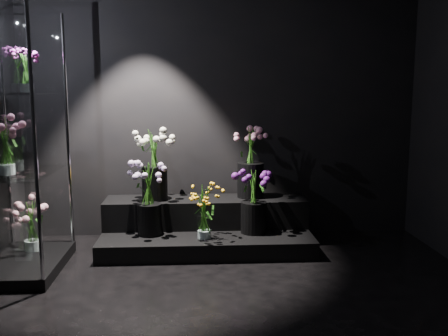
{
  "coord_description": "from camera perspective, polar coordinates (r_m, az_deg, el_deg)",
  "views": [
    {
      "loc": [
        -0.26,
        -3.1,
        1.51
      ],
      "look_at": [
        -0.01,
        1.2,
        0.83
      ],
      "focal_mm": 40.0,
      "sensor_mm": 36.0,
      "label": 1
    }
  ],
  "objects": [
    {
      "name": "display_riser",
      "position": [
        4.89,
        -2.05,
        -6.73
      ],
      "size": [
        1.98,
        0.88,
        0.44
      ],
      "color": "black",
      "rests_on": "floor"
    },
    {
      "name": "bouquet_case_magenta",
      "position": [
        4.45,
        -21.71,
        10.38
      ],
      "size": [
        0.26,
        0.26,
        0.35
      ],
      "rotation": [
        0.0,
        0.0,
        0.37
      ],
      "color": "white",
      "rests_on": "display_case"
    },
    {
      "name": "bouquet_case_pink",
      "position": [
        4.26,
        -23.75,
        2.46
      ],
      "size": [
        0.37,
        0.37,
        0.45
      ],
      "rotation": [
        0.0,
        0.0,
        -0.41
      ],
      "color": "white",
      "rests_on": "display_case"
    },
    {
      "name": "bouquet_purple",
      "position": [
        4.69,
        3.42,
        -3.47
      ],
      "size": [
        0.37,
        0.37,
        0.6
      ],
      "rotation": [
        0.0,
        0.0,
        -0.17
      ],
      "color": "black",
      "rests_on": "display_riser"
    },
    {
      "name": "bouquet_pink_roses",
      "position": [
        4.94,
        3.06,
        1.1
      ],
      "size": [
        0.37,
        0.37,
        0.71
      ],
      "rotation": [
        0.0,
        0.0,
        -0.11
      ],
      "color": "black",
      "rests_on": "display_riser"
    },
    {
      "name": "bouquet_lilac",
      "position": [
        4.66,
        -8.59,
        -2.98
      ],
      "size": [
        0.43,
        0.43,
        0.66
      ],
      "rotation": [
        0.0,
        0.0,
        -0.25
      ],
      "color": "black",
      "rests_on": "display_riser"
    },
    {
      "name": "bouquet_orange_bells",
      "position": [
        4.52,
        -2.29,
        -4.98
      ],
      "size": [
        0.32,
        0.32,
        0.48
      ],
      "rotation": [
        0.0,
        0.0,
        -0.27
      ],
      "color": "white",
      "rests_on": "display_riser"
    },
    {
      "name": "wall_back",
      "position": [
        5.1,
        -0.44,
        7.81
      ],
      "size": [
        4.0,
        0.0,
        4.0
      ],
      "primitive_type": "plane",
      "rotation": [
        1.57,
        0.0,
        0.0
      ],
      "color": "black",
      "rests_on": "floor"
    },
    {
      "name": "bouquet_case_base_pink",
      "position": [
        4.71,
        -21.1,
        -6.1
      ],
      "size": [
        0.34,
        0.34,
        0.43
      ],
      "rotation": [
        0.0,
        0.0,
        -0.06
      ],
      "color": "white",
      "rests_on": "display_case"
    },
    {
      "name": "floor",
      "position": [
        3.46,
        1.38,
        -16.89
      ],
      "size": [
        4.0,
        4.0,
        0.0
      ],
      "primitive_type": "plane",
      "color": "black",
      "rests_on": "ground"
    },
    {
      "name": "wall_front",
      "position": [
        1.13,
        10.05,
        3.17
      ],
      "size": [
        4.0,
        0.0,
        4.0
      ],
      "primitive_type": "plane",
      "rotation": [
        -1.57,
        0.0,
        0.0
      ],
      "color": "black",
      "rests_on": "floor"
    },
    {
      "name": "display_case",
      "position": [
        4.37,
        -22.4,
        2.71
      ],
      "size": [
        0.59,
        0.98,
        2.16
      ],
      "color": "black",
      "rests_on": "floor"
    },
    {
      "name": "bouquet_cream_roses",
      "position": [
        4.86,
        -7.99,
        1.16
      ],
      "size": [
        0.5,
        0.5,
        0.69
      ],
      "rotation": [
        0.0,
        0.0,
        -0.23
      ],
      "color": "black",
      "rests_on": "display_riser"
    }
  ]
}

